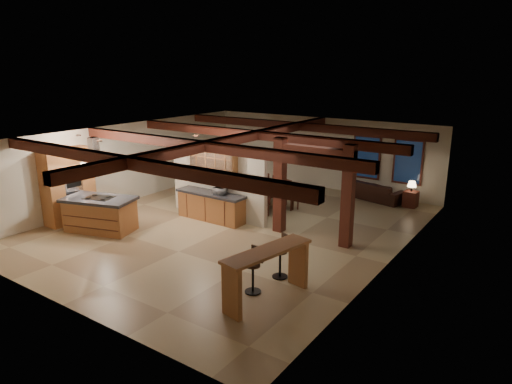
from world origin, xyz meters
TOP-DOWN VIEW (x-y plane):
  - ground at (0.00, 0.00)m, footprint 12.00×12.00m
  - room_walls at (0.00, 0.00)m, footprint 12.00×12.00m
  - ceiling_beams at (0.00, 0.00)m, footprint 10.00×12.00m
  - timber_posts at (2.50, 0.50)m, footprint 2.50×0.30m
  - partition_wall at (-1.00, 0.50)m, footprint 3.80×0.18m
  - pantry_cabinet at (-4.67, -2.60)m, footprint 0.67×1.60m
  - back_counter at (-1.00, 0.11)m, footprint 2.50×0.66m
  - upper_display_cabinet at (-1.00, 0.31)m, footprint 1.80×0.36m
  - range_hood at (-3.15, -2.60)m, footprint 1.10×1.10m
  - back_windows at (2.80, 5.93)m, footprint 2.70×0.07m
  - framed_art at (-1.50, 5.94)m, footprint 0.65×0.05m
  - recessed_cans at (-2.53, -1.93)m, footprint 3.16×2.46m
  - kitchen_island at (-3.15, -2.60)m, footprint 2.39×1.73m
  - dining_table at (-0.23, 2.23)m, footprint 2.05×1.36m
  - sofa at (2.56, 5.50)m, footprint 2.44×1.39m
  - microwave at (-0.60, 0.11)m, footprint 0.40×0.27m
  - bar_counter at (3.46, -3.33)m, footprint 1.00×2.30m
  - side_table at (3.99, 5.30)m, footprint 0.48×0.48m
  - table_lamp at (3.99, 5.30)m, footprint 0.31×0.31m
  - bar_stool_a at (3.01, -3.19)m, footprint 0.37×0.37m
  - bar_stool_b at (3.13, -2.20)m, footprint 0.40×0.41m
  - dining_chairs at (-0.23, 2.23)m, footprint 2.17×2.17m

SIDE VIEW (x-z plane):
  - ground at x=0.00m, z-range 0.00..0.00m
  - side_table at x=3.99m, z-range 0.00..0.58m
  - dining_table at x=-0.23m, z-range 0.00..0.67m
  - sofa at x=2.56m, z-range 0.00..0.67m
  - back_counter at x=-1.00m, z-range 0.01..0.95m
  - kitchen_island at x=-3.15m, z-range 0.00..1.07m
  - bar_stool_a at x=3.01m, z-range 0.01..1.07m
  - bar_stool_b at x=3.13m, z-range 0.01..1.08m
  - dining_chairs at x=-0.23m, z-range 0.01..1.12m
  - bar_counter at x=3.46m, z-range 0.20..1.38m
  - table_lamp at x=3.99m, z-range 0.66..1.03m
  - microwave at x=-0.60m, z-range 0.94..1.16m
  - partition_wall at x=-1.00m, z-range 0.00..2.20m
  - pantry_cabinet at x=-4.67m, z-range 0.00..2.40m
  - back_windows at x=2.80m, z-range 0.65..2.35m
  - framed_art at x=-1.50m, z-range 1.27..2.12m
  - timber_posts at x=2.50m, z-range 0.31..3.21m
  - room_walls at x=0.00m, z-range -4.22..7.78m
  - range_hood at x=-3.15m, z-range 1.08..2.48m
  - upper_display_cabinet at x=-1.00m, z-range 1.37..2.33m
  - ceiling_beams at x=0.00m, z-range 2.62..2.90m
  - recessed_cans at x=-2.53m, z-range 2.85..2.89m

